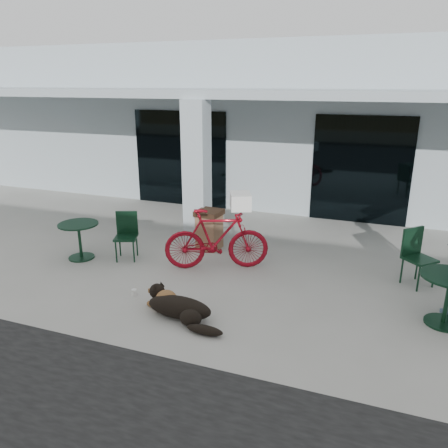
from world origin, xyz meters
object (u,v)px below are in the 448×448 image
at_px(cafe_table_near, 80,241).
at_px(cafe_table_far, 447,300).
at_px(trash_receptacle, 209,229).
at_px(bicycle, 217,239).
at_px(cafe_chair_far_a, 420,259).
at_px(dog, 179,306).
at_px(cafe_chair_near, 126,237).

distance_m(cafe_table_near, cafe_table_far, 6.75).
bearing_deg(trash_receptacle, bicycle, -60.29).
distance_m(cafe_table_near, trash_receptacle, 2.68).
bearing_deg(bicycle, cafe_chair_far_a, -104.78).
height_order(dog, cafe_table_far, cafe_table_far).
distance_m(dog, trash_receptacle, 2.99).
xyz_separation_m(dog, cafe_table_near, (-2.95, 1.47, 0.17)).
bearing_deg(trash_receptacle, cafe_chair_far_a, -5.50).
relative_size(dog, cafe_chair_near, 1.25).
relative_size(bicycle, trash_receptacle, 2.31).
xyz_separation_m(dog, cafe_chair_far_a, (3.47, 2.50, 0.31)).
xyz_separation_m(cafe_table_far, cafe_chair_far_a, (-0.32, 1.28, 0.12)).
xyz_separation_m(cafe_table_near, cafe_table_far, (6.74, -0.25, 0.02)).
height_order(cafe_table_near, cafe_chair_near, cafe_chair_near).
relative_size(dog, trash_receptacle, 1.39).
distance_m(bicycle, trash_receptacle, 1.08).
bearing_deg(bicycle, cafe_table_far, -123.91).
distance_m(cafe_table_far, trash_receptacle, 4.78).
height_order(bicycle, cafe_chair_near, bicycle).
bearing_deg(cafe_chair_near, dog, -61.51).
bearing_deg(trash_receptacle, cafe_chair_near, -139.76).
bearing_deg(cafe_table_near, cafe_table_far, -2.14).
distance_m(dog, cafe_chair_near, 2.70).
relative_size(bicycle, cafe_table_near, 2.50).
height_order(cafe_table_far, cafe_chair_far_a, cafe_chair_far_a).
xyz_separation_m(dog, cafe_chair_near, (-2.04, 1.75, 0.28)).
height_order(dog, trash_receptacle, trash_receptacle).
height_order(bicycle, cafe_table_near, bicycle).
relative_size(cafe_chair_near, trash_receptacle, 1.11).
relative_size(cafe_table_near, trash_receptacle, 0.92).
xyz_separation_m(cafe_table_near, cafe_chair_near, (0.91, 0.28, 0.11)).
bearing_deg(cafe_table_near, cafe_chair_far_a, 9.12).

